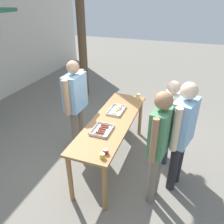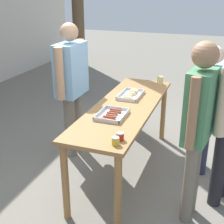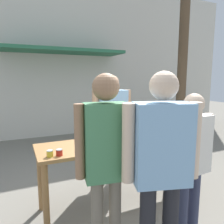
{
  "view_description": "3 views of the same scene",
  "coord_description": "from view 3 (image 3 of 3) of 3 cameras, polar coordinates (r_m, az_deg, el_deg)",
  "views": [
    {
      "loc": [
        -2.95,
        -1.07,
        2.73
      ],
      "look_at": [
        0.0,
        0.0,
        1.02
      ],
      "focal_mm": 35.0,
      "sensor_mm": 36.0,
      "label": 1
    },
    {
      "loc": [
        -3.2,
        -1.0,
        2.15
      ],
      "look_at": [
        -0.37,
        0.03,
        0.92
      ],
      "focal_mm": 50.0,
      "sensor_mm": 36.0,
      "label": 2
    },
    {
      "loc": [
        -1.25,
        -2.5,
        1.7
      ],
      "look_at": [
        0.23,
        0.8,
        1.13
      ],
      "focal_mm": 35.0,
      "sensor_mm": 36.0,
      "label": 3
    }
  ],
  "objects": [
    {
      "name": "building_facade_back",
      "position": [
        6.62,
        -13.55,
        13.52
      ],
      "size": [
        12.0,
        1.11,
        4.5
      ],
      "color": "beige",
      "rests_on": "ground"
    },
    {
      "name": "person_customer_waiting_in_line",
      "position": [
        1.86,
        12.72,
        -12.07
      ],
      "size": [
        0.63,
        0.36,
        1.75
      ],
      "rotation": [
        0.0,
        0.0,
        2.86
      ],
      "color": "#232328",
      "rests_on": "ground"
    },
    {
      "name": "food_tray_buns",
      "position": [
        3.08,
        7.37,
        -6.31
      ],
      "size": [
        0.42,
        0.25,
        0.06
      ],
      "color": "silver",
      "rests_on": "serving_table"
    },
    {
      "name": "ground_plane",
      "position": [
        3.27,
        2.24,
        -22.37
      ],
      "size": [
        24.0,
        24.0,
        0.0
      ],
      "primitive_type": "plane",
      "color": "slate"
    },
    {
      "name": "person_server_behind_table",
      "position": [
        3.67,
        0.0,
        -1.63
      ],
      "size": [
        0.7,
        0.26,
        1.74
      ],
      "rotation": [
        0.0,
        0.0,
        0.0
      ],
      "color": "#756B5B",
      "rests_on": "ground"
    },
    {
      "name": "utility_pole",
      "position": [
        5.91,
        18.35,
        20.62
      ],
      "size": [
        1.1,
        0.23,
        5.73
      ],
      "color": "brown",
      "rests_on": "ground"
    },
    {
      "name": "person_customer_with_cup",
      "position": [
        2.39,
        19.93,
        -10.52
      ],
      "size": [
        0.55,
        0.24,
        1.55
      ],
      "rotation": [
        0.0,
        0.0,
        3.23
      ],
      "color": "#333851",
      "rests_on": "ground"
    },
    {
      "name": "condiment_jar_ketchup",
      "position": [
        2.44,
        -13.61,
        -10.23
      ],
      "size": [
        0.07,
        0.07,
        0.07
      ],
      "color": "#B22319",
      "rests_on": "serving_table"
    },
    {
      "name": "condiment_jar_mustard",
      "position": [
        2.44,
        -15.92,
        -10.38
      ],
      "size": [
        0.07,
        0.07,
        0.07
      ],
      "color": "gold",
      "rests_on": "serving_table"
    },
    {
      "name": "beer_cup",
      "position": [
        3.26,
        19.05,
        -5.24
      ],
      "size": [
        0.08,
        0.08,
        0.11
      ],
      "color": "#DBC67A",
      "rests_on": "serving_table"
    },
    {
      "name": "serving_table",
      "position": [
        2.95,
        2.33,
        -9.73
      ],
      "size": [
        2.16,
        0.66,
        0.87
      ],
      "color": "olive",
      "rests_on": "ground"
    },
    {
      "name": "person_customer_holding_hotdog",
      "position": [
        1.89,
        -1.56,
        -10.88
      ],
      "size": [
        0.52,
        0.25,
        1.74
      ],
      "rotation": [
        0.0,
        0.0,
        2.99
      ],
      "color": "#756B5B",
      "rests_on": "ground"
    },
    {
      "name": "food_tray_sausages",
      "position": [
        2.8,
        -4.81,
        -7.99
      ],
      "size": [
        0.37,
        0.28,
        0.04
      ],
      "color": "silver",
      "rests_on": "serving_table"
    }
  ]
}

